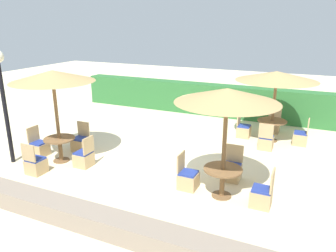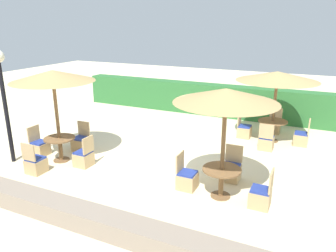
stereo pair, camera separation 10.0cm
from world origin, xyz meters
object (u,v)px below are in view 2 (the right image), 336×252
patio_chair_back_right_west (244,130)px  round_table_front_left (60,144)px  parasol_front_right (226,96)px  patio_chair_back_right_east (301,138)px  patio_chair_front_left_east (84,158)px  patio_chair_front_left_south (36,164)px  patio_chair_front_left_north (81,143)px  patio_chair_front_left_west (40,147)px  patio_chair_front_right_east (261,196)px  lamp_post (2,85)px  patio_chair_front_right_west (187,179)px  patio_chair_back_right_south (266,142)px  patio_chair_back_right_north (274,126)px  parasol_front_left (53,76)px  patio_chair_front_right_north (231,171)px  parasol_back_right (277,76)px  round_table_back_right (272,125)px  round_table_front_right (221,176)px

patio_chair_back_right_west → round_table_front_left: patio_chair_back_right_west is taller
parasol_front_right → patio_chair_back_right_east: bearing=71.7°
patio_chair_front_left_east → patio_chair_front_left_south: size_ratio=1.00×
patio_chair_back_right_east → patio_chair_front_left_north: (-6.53, -3.57, 0.00)m
patio_chair_front_left_west → round_table_front_left: bearing=86.7°
patio_chair_front_right_east → lamp_post: bearing=94.6°
patio_chair_front_right_west → round_table_front_left: 4.13m
patio_chair_front_right_west → patio_chair_front_left_west: bearing=-90.5°
round_table_front_left → patio_chair_front_left_east: patio_chair_front_left_east is taller
patio_chair_back_right_south → round_table_front_left: 6.57m
parasol_front_right → patio_chair_front_right_west: 2.40m
patio_chair_back_right_west → patio_chair_back_right_north: 1.37m
patio_chair_back_right_east → patio_chair_front_left_west: size_ratio=1.00×
parasol_front_left → round_table_front_left: bearing=0.0°
patio_chair_front_right_west → patio_chair_back_right_east: 5.10m
patio_chair_front_right_east → patio_chair_front_left_north: 6.07m
patio_chair_front_left_north → patio_chair_front_left_south: bearing=89.1°
patio_chair_back_right_south → patio_chair_front_left_east: 5.85m
patio_chair_front_right_north → parasol_front_left: size_ratio=0.34×
parasol_front_left → patio_chair_front_left_east: size_ratio=2.96×
patio_chair_front_right_north → round_table_front_left: 5.12m
parasol_front_right → patio_chair_back_right_west: 5.04m
patio_chair_front_left_east → patio_chair_front_right_east: bearing=-90.7°
patio_chair_back_right_south → patio_chair_front_left_south: size_ratio=1.00×
round_table_front_left → patio_chair_front_left_west: 0.96m
parasol_back_right → patio_chair_front_right_west: bearing=-107.6°
patio_chair_back_right_west → parasol_back_right: bearing=91.1°
patio_chair_front_right_west → patio_chair_front_left_south: bearing=-76.8°
patio_chair_back_right_north → patio_chair_front_left_west: same height
parasol_back_right → patio_chair_front_right_north: bearing=-98.2°
patio_chair_front_right_west → patio_chair_back_right_west: bearing=174.3°
patio_chair_front_right_east → patio_chair_back_right_north: size_ratio=1.00×
round_table_back_right → parasol_front_left: bearing=-141.0°
patio_chair_front_left_south → round_table_back_right: bearing=44.4°
patio_chair_back_right_east → patio_chair_back_right_south: bearing=132.2°
round_table_front_right → round_table_back_right: bearing=83.5°
patio_chair_front_right_east → patio_chair_back_right_west: 4.76m
round_table_front_right → patio_chair_front_left_east: patio_chair_front_left_east is taller
patio_chair_front_right_west → patio_chair_back_right_east: size_ratio=1.00×
patio_chair_back_right_south → patio_chair_front_left_north: (-5.50, -2.64, 0.00)m
round_table_front_right → patio_chair_back_right_south: (0.48, 3.60, -0.29)m
patio_chair_front_right_east → patio_chair_back_right_north: bearing=5.1°
patio_chair_front_right_north → parasol_front_left: parasol_front_left is taller
patio_chair_back_right_south → round_table_front_left: bearing=-147.0°
patio_chair_front_right_east → patio_chair_front_left_east: 5.09m
round_table_back_right → patio_chair_back_right_west: (-0.97, -0.02, -0.32)m
round_table_front_right → patio_chair_back_right_west: bearing=95.8°
patio_chair_back_right_west → round_table_front_left: (-4.57, -4.47, 0.28)m
parasol_front_right → patio_chair_front_left_north: parasol_front_right is taller
round_table_front_right → patio_chair_front_left_south: (-5.06, -0.94, -0.29)m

